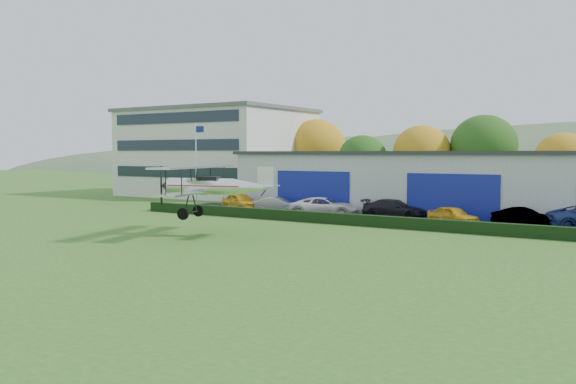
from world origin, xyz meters
The scene contains 15 objects.
ground centered at (0.00, 0.00, 0.00)m, with size 300.00×300.00×0.00m, color #30631F.
apron centered at (3.00, 21.00, 0.03)m, with size 48.00×9.00×0.05m, color black.
hedge centered at (3.00, 16.20, 0.40)m, with size 46.00×0.60×0.80m, color black.
hangar centered at (5.00, 27.98, 2.66)m, with size 40.60×12.60×5.30m.
office_block centered at (-28.00, 35.00, 5.21)m, with size 20.60×15.60×10.40m.
flagpole centered at (-19.88, 22.00, 4.78)m, with size 1.05×0.10×8.00m.
tree_belt centered at (0.85, 40.62, 5.61)m, with size 75.70×13.22×10.12m.
distant_hills centered at (-4.38, 140.00, -13.05)m, with size 430.00×196.00×56.00m.
car_0 centered at (-13.22, 20.13, 0.84)m, with size 1.86×4.63×1.58m, color gold.
car_1 centered at (-9.47, 20.32, 0.72)m, with size 1.43×4.09×1.35m, color silver.
car_2 centered at (-4.79, 20.08, 0.81)m, with size 2.53×5.49×1.53m, color silver.
car_3 centered at (0.67, 21.57, 0.79)m, with size 2.07×5.10×1.48m, color black.
car_4 centered at (5.83, 19.72, 0.72)m, with size 1.58×3.93×1.34m, color gold.
car_5 centered at (10.27, 21.13, 0.72)m, with size 1.42×4.07×1.34m, color gray.
biplane centered at (-5.17, 6.35, 3.19)m, with size 7.70×8.74×3.26m.
Camera 1 is at (18.99, -22.53, 5.17)m, focal length 37.92 mm.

